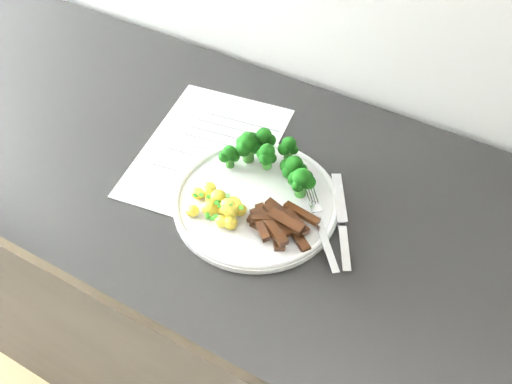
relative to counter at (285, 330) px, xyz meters
name	(u,v)px	position (x,y,z in m)	size (l,w,h in m)	color
counter	(285,330)	(0.00, 0.00, 0.00)	(2.32, 0.58, 0.87)	black
recipe_paper	(208,151)	(-0.19, 0.04, 0.44)	(0.27, 0.35, 0.00)	white
plate	(256,201)	(-0.06, -0.03, 0.44)	(0.27, 0.27, 0.02)	white
broccoli	(272,156)	(-0.07, 0.04, 0.48)	(0.17, 0.09, 0.06)	#28601C
potatoes	(220,206)	(-0.10, -0.08, 0.46)	(0.10, 0.08, 0.04)	#E2CC52
beef_strips	(277,223)	(0.00, -0.06, 0.46)	(0.12, 0.09, 0.03)	black
fork	(322,231)	(0.06, -0.04, 0.45)	(0.12, 0.14, 0.02)	silver
knife	(343,232)	(0.09, -0.02, 0.44)	(0.11, 0.17, 0.02)	silver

